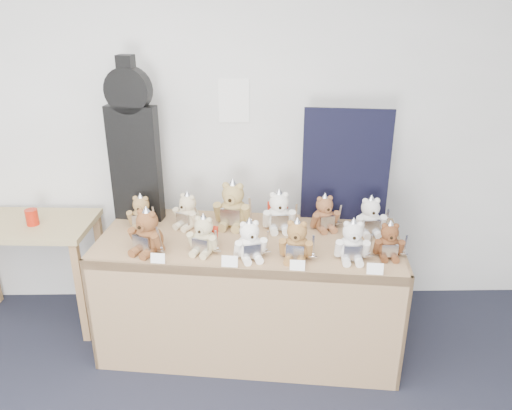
{
  "coord_description": "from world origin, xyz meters",
  "views": [
    {
      "loc": [
        0.67,
        -0.93,
        2.2
      ],
      "look_at": [
        0.73,
        1.8,
        1.06
      ],
      "focal_mm": 35.0,
      "sensor_mm": 36.0,
      "label": 1
    }
  ],
  "objects_px": {
    "teddy_back_far_left": "(141,213)",
    "teddy_front_centre": "(250,241)",
    "teddy_front_right": "(297,242)",
    "red_cup": "(32,217)",
    "teddy_front_far_right": "(352,242)",
    "teddy_back_end": "(370,218)",
    "side_table": "(25,239)",
    "teddy_front_end": "(389,242)",
    "teddy_back_left": "(188,212)",
    "teddy_front_left": "(204,236)",
    "guitar_case": "(133,143)",
    "teddy_back_centre_right": "(279,213)",
    "teddy_back_centre_left": "(233,206)",
    "teddy_front_far_left": "(147,233)",
    "display_table": "(248,267)",
    "teddy_back_right": "(324,214)"
  },
  "relations": [
    {
      "from": "teddy_back_far_left",
      "to": "teddy_front_centre",
      "type": "bearing_deg",
      "value": -23.99
    },
    {
      "from": "teddy_front_centre",
      "to": "teddy_front_right",
      "type": "bearing_deg",
      "value": -17.3
    },
    {
      "from": "teddy_front_right",
      "to": "red_cup",
      "type": "bearing_deg",
      "value": 176.32
    },
    {
      "from": "teddy_front_far_right",
      "to": "teddy_back_far_left",
      "type": "relative_size",
      "value": 1.09
    },
    {
      "from": "teddy_front_right",
      "to": "teddy_back_end",
      "type": "distance_m",
      "value": 0.6
    },
    {
      "from": "teddy_back_end",
      "to": "side_table",
      "type": "bearing_deg",
      "value": 170.38
    },
    {
      "from": "teddy_front_end",
      "to": "teddy_back_left",
      "type": "bearing_deg",
      "value": 164.98
    },
    {
      "from": "teddy_front_left",
      "to": "teddy_back_left",
      "type": "bearing_deg",
      "value": 130.91
    },
    {
      "from": "teddy_front_left",
      "to": "guitar_case",
      "type": "bearing_deg",
      "value": 153.8
    },
    {
      "from": "teddy_front_right",
      "to": "teddy_front_end",
      "type": "relative_size",
      "value": 1.13
    },
    {
      "from": "guitar_case",
      "to": "teddy_back_centre_right",
      "type": "relative_size",
      "value": 3.68
    },
    {
      "from": "teddy_back_centre_left",
      "to": "teddy_back_centre_right",
      "type": "bearing_deg",
      "value": 0.98
    },
    {
      "from": "teddy_front_far_left",
      "to": "teddy_front_centre",
      "type": "bearing_deg",
      "value": 18.97
    },
    {
      "from": "display_table",
      "to": "teddy_back_far_left",
      "type": "bearing_deg",
      "value": 167.34
    },
    {
      "from": "teddy_front_end",
      "to": "teddy_back_far_left",
      "type": "bearing_deg",
      "value": 169.0
    },
    {
      "from": "teddy_back_centre_left",
      "to": "teddy_back_far_left",
      "type": "height_order",
      "value": "teddy_back_centre_left"
    },
    {
      "from": "teddy_front_centre",
      "to": "teddy_front_end",
      "type": "xyz_separation_m",
      "value": [
        0.81,
        0.0,
        -0.01
      ]
    },
    {
      "from": "teddy_front_far_right",
      "to": "teddy_back_centre_left",
      "type": "relative_size",
      "value": 0.8
    },
    {
      "from": "guitar_case",
      "to": "teddy_back_right",
      "type": "distance_m",
      "value": 1.32
    },
    {
      "from": "teddy_front_centre",
      "to": "teddy_back_centre_left",
      "type": "relative_size",
      "value": 0.78
    },
    {
      "from": "teddy_front_right",
      "to": "teddy_front_left",
      "type": "bearing_deg",
      "value": -177.07
    },
    {
      "from": "teddy_back_centre_right",
      "to": "teddy_front_left",
      "type": "bearing_deg",
      "value": -148.39
    },
    {
      "from": "side_table",
      "to": "teddy_front_far_left",
      "type": "distance_m",
      "value": 1.07
    },
    {
      "from": "teddy_front_left",
      "to": "teddy_back_far_left",
      "type": "distance_m",
      "value": 0.56
    },
    {
      "from": "teddy_back_centre_left",
      "to": "teddy_back_far_left",
      "type": "bearing_deg",
      "value": -165.05
    },
    {
      "from": "teddy_front_right",
      "to": "teddy_back_centre_right",
      "type": "distance_m",
      "value": 0.41
    },
    {
      "from": "side_table",
      "to": "guitar_case",
      "type": "height_order",
      "value": "guitar_case"
    },
    {
      "from": "teddy_front_right",
      "to": "teddy_back_left",
      "type": "height_order",
      "value": "teddy_front_right"
    },
    {
      "from": "display_table",
      "to": "side_table",
      "type": "relative_size",
      "value": 2.05
    },
    {
      "from": "teddy_front_far_right",
      "to": "teddy_back_far_left",
      "type": "bearing_deg",
      "value": 164.39
    },
    {
      "from": "teddy_front_far_left",
      "to": "teddy_front_end",
      "type": "height_order",
      "value": "teddy_front_far_left"
    },
    {
      "from": "guitar_case",
      "to": "side_table",
      "type": "bearing_deg",
      "value": -165.54
    },
    {
      "from": "teddy_back_centre_right",
      "to": "teddy_back_far_left",
      "type": "height_order",
      "value": "teddy_back_centre_right"
    },
    {
      "from": "teddy_back_right",
      "to": "teddy_back_centre_left",
      "type": "bearing_deg",
      "value": 159.32
    },
    {
      "from": "teddy_back_centre_left",
      "to": "teddy_back_far_left",
      "type": "relative_size",
      "value": 1.37
    },
    {
      "from": "teddy_back_left",
      "to": "teddy_back_right",
      "type": "bearing_deg",
      "value": 28.96
    },
    {
      "from": "teddy_front_far_left",
      "to": "guitar_case",
      "type": "bearing_deg",
      "value": 133.93
    },
    {
      "from": "teddy_back_right",
      "to": "teddy_back_end",
      "type": "distance_m",
      "value": 0.29
    },
    {
      "from": "teddy_front_far_right",
      "to": "teddy_back_centre_right",
      "type": "bearing_deg",
      "value": 137.39
    },
    {
      "from": "guitar_case",
      "to": "teddy_front_right",
      "type": "height_order",
      "value": "guitar_case"
    },
    {
      "from": "teddy_front_far_right",
      "to": "teddy_front_end",
      "type": "xyz_separation_m",
      "value": [
        0.22,
        0.03,
        -0.01
      ]
    },
    {
      "from": "teddy_back_left",
      "to": "teddy_back_far_left",
      "type": "relative_size",
      "value": 1.04
    },
    {
      "from": "teddy_back_left",
      "to": "teddy_back_right",
      "type": "relative_size",
      "value": 1.0
    },
    {
      "from": "teddy_back_right",
      "to": "teddy_back_end",
      "type": "xyz_separation_m",
      "value": [
        0.28,
        -0.08,
        0.01
      ]
    },
    {
      "from": "teddy_front_far_left",
      "to": "teddy_front_far_right",
      "type": "height_order",
      "value": "teddy_front_far_left"
    },
    {
      "from": "guitar_case",
      "to": "teddy_front_left",
      "type": "distance_m",
      "value": 0.82
    },
    {
      "from": "side_table",
      "to": "teddy_front_far_right",
      "type": "relative_size",
      "value": 3.52
    },
    {
      "from": "teddy_back_end",
      "to": "teddy_back_right",
      "type": "bearing_deg",
      "value": 160.52
    },
    {
      "from": "side_table",
      "to": "teddy_back_far_left",
      "type": "relative_size",
      "value": 3.84
    },
    {
      "from": "teddy_back_centre_left",
      "to": "teddy_back_far_left",
      "type": "xyz_separation_m",
      "value": [
        -0.6,
        -0.02,
        -0.04
      ]
    }
  ]
}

